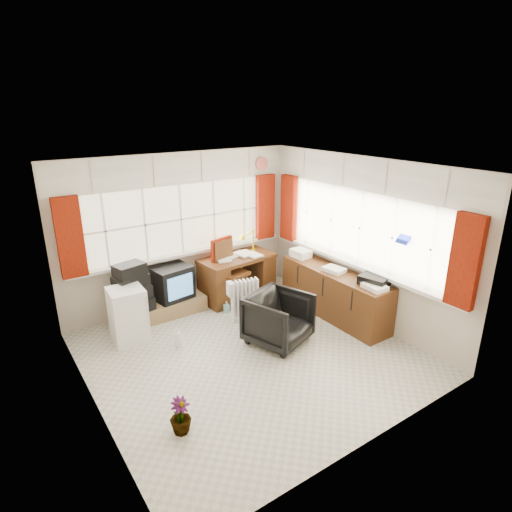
{
  "coord_description": "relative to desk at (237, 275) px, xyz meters",
  "views": [
    {
      "loc": [
        -2.76,
        -4.18,
        3.19
      ],
      "look_at": [
        0.48,
        0.55,
        1.15
      ],
      "focal_mm": 30.0,
      "sensor_mm": 36.0,
      "label": 1
    }
  ],
  "objects": [
    {
      "name": "desk_lamp",
      "position": [
        0.4,
        0.11,
        0.61
      ],
      "size": [
        0.17,
        0.15,
        0.41
      ],
      "color": "yellow",
      "rests_on": "desk"
    },
    {
      "name": "ground",
      "position": [
        -0.84,
        -1.64,
        -0.41
      ],
      "size": [
        4.0,
        4.0,
        0.0
      ],
      "primitive_type": "plane",
      "color": "beige",
      "rests_on": "ground"
    },
    {
      "name": "window_right",
      "position": [
        1.11,
        -1.64,
        0.53
      ],
      "size": [
        0.12,
        3.7,
        3.6
      ],
      "color": "beige",
      "rests_on": "room_walls"
    },
    {
      "name": "credenza",
      "position": [
        0.89,
        -1.44,
        -0.03
      ],
      "size": [
        0.5,
        2.0,
        0.85
      ],
      "color": "#572F14",
      "rests_on": "ground"
    },
    {
      "name": "window_back",
      "position": [
        -0.84,
        0.3,
        0.53
      ],
      "size": [
        3.7,
        0.12,
        3.6
      ],
      "color": "beige",
      "rests_on": "room_walls"
    },
    {
      "name": "spray_bottle_b",
      "position": [
        -0.46,
        -0.4,
        -0.32
      ],
      "size": [
        0.1,
        0.1,
        0.19
      ],
      "primitive_type": "imported",
      "rotation": [
        0.0,
        0.0,
        -0.16
      ],
      "color": "#8ED4D0",
      "rests_on": "ground"
    },
    {
      "name": "tv_bench",
      "position": [
        -1.39,
        0.08,
        -0.29
      ],
      "size": [
        1.4,
        0.5,
        0.25
      ],
      "primitive_type": "cube",
      "color": "#98734C",
      "rests_on": "ground"
    },
    {
      "name": "task_chair",
      "position": [
        -0.24,
        -0.06,
        0.18
      ],
      "size": [
        0.57,
        0.6,
        1.11
      ],
      "color": "black",
      "rests_on": "ground"
    },
    {
      "name": "spray_bottle_a",
      "position": [
        -1.55,
        -0.91,
        -0.28
      ],
      "size": [
        0.14,
        0.14,
        0.27
      ],
      "primitive_type": "imported",
      "rotation": [
        0.0,
        0.0,
        0.48
      ],
      "color": "white",
      "rests_on": "ground"
    },
    {
      "name": "crt_tv",
      "position": [
        -1.17,
        0.13,
        0.1
      ],
      "size": [
        0.66,
        0.62,
        0.53
      ],
      "color": "black",
      "rests_on": "tv_bench"
    },
    {
      "name": "office_chair",
      "position": [
        -0.33,
        -1.61,
        -0.05
      ],
      "size": [
        0.99,
        1.01,
        0.72
      ],
      "primitive_type": "imported",
      "rotation": [
        0.0,
        0.0,
        0.34
      ],
      "color": "black",
      "rests_on": "ground"
    },
    {
      "name": "curtains",
      "position": [
        0.09,
        -0.72,
        1.04
      ],
      "size": [
        3.83,
        3.83,
        1.15
      ],
      "color": "maroon",
      "rests_on": "room_walls"
    },
    {
      "name": "overhead_cabinets",
      "position": [
        0.14,
        -0.66,
        1.84
      ],
      "size": [
        3.98,
        3.98,
        0.48
      ],
      "color": "white",
      "rests_on": "room_walls"
    },
    {
      "name": "mini_fridge",
      "position": [
        -2.04,
        -0.37,
        -0.02
      ],
      "size": [
        0.49,
        0.5,
        0.79
      ],
      "color": "white",
      "rests_on": "ground"
    },
    {
      "name": "flower_vase",
      "position": [
        -2.23,
        -2.46,
        -0.22
      ],
      "size": [
        0.29,
        0.29,
        0.39
      ],
      "primitive_type": "imported",
      "rotation": [
        0.0,
        0.0,
        0.42
      ],
      "color": "black",
      "rests_on": "ground"
    },
    {
      "name": "room_walls",
      "position": [
        -0.84,
        -1.64,
        1.09
      ],
      "size": [
        4.0,
        4.0,
        4.0
      ],
      "color": "beige",
      "rests_on": "ground"
    },
    {
      "name": "hifi_stack",
      "position": [
        -1.86,
        -0.04,
        0.19
      ],
      "size": [
        0.63,
        0.47,
        0.77
      ],
      "color": "black",
      "rests_on": "tv_bench"
    },
    {
      "name": "radiator",
      "position": [
        -0.34,
        -0.76,
        -0.15
      ],
      "size": [
        0.46,
        0.26,
        0.66
      ],
      "color": "white",
      "rests_on": "ground"
    },
    {
      "name": "file_tray",
      "position": [
        0.98,
        -2.13,
        0.4
      ],
      "size": [
        0.39,
        0.46,
        0.13
      ],
      "primitive_type": "cube",
      "rotation": [
        0.0,
        0.0,
        0.25
      ],
      "color": "black",
      "rests_on": "credenza"
    },
    {
      "name": "desk",
      "position": [
        0.0,
        0.0,
        0.0
      ],
      "size": [
        1.34,
        0.76,
        0.78
      ],
      "color": "#572F14",
      "rests_on": "ground"
    }
  ]
}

